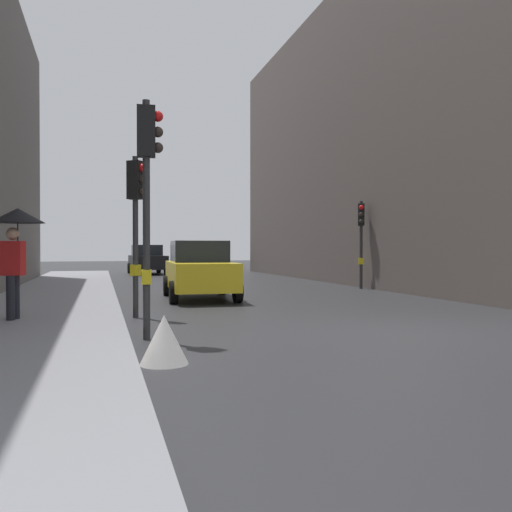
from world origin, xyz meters
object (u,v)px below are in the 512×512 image
Objects in this scene: traffic_light_near_left at (148,175)px; pedestrian_with_umbrella at (16,232)px; warning_sign_triangle at (164,340)px; traffic_light_mid_street at (361,228)px; car_dark_suv at (147,260)px; car_yellow_taxi at (200,270)px; car_green_estate at (212,258)px; traffic_light_near_right at (136,207)px.

traffic_light_near_left is 3.24m from pedestrian_with_umbrella.
pedestrian_with_umbrella is at bearing 138.09° from traffic_light_near_left.
traffic_light_mid_street is at bearing 52.46° from warning_sign_triangle.
car_dark_suv is at bearing 85.80° from warning_sign_triangle.
traffic_light_near_left is 0.92× the size of car_dark_suv.
traffic_light_mid_street is 7.16m from car_yellow_taxi.
car_dark_suv is (1.94, 23.83, -1.87)m from traffic_light_near_left.
traffic_light_mid_street reaches higher than car_yellow_taxi.
car_dark_suv is 22.19m from pedestrian_with_umbrella.
car_green_estate is 21.61m from car_yellow_taxi.
pedestrian_with_umbrella is at bearing -109.20° from car_green_estate.
pedestrian_with_umbrella reaches higher than warning_sign_triangle.
car_dark_suv is 2.02× the size of pedestrian_with_umbrella.
traffic_light_near_left reaches higher than traffic_light_near_right.
pedestrian_with_umbrella is (-4.45, -4.98, 0.96)m from car_yellow_taxi.
car_green_estate is at bearing 74.97° from traffic_light_near_right.
traffic_light_near_right is 5.37m from warning_sign_triangle.
pedestrian_with_umbrella reaches higher than car_green_estate.
traffic_light_mid_street is 0.78× the size of car_yellow_taxi.
pedestrian_with_umbrella is (-9.08, -26.08, 0.96)m from car_green_estate.
traffic_light_near_left reaches higher than car_dark_suv.
traffic_light_mid_street is 0.78× the size of car_green_estate.
traffic_light_near_right is 4.89m from car_yellow_taxi.
car_yellow_taxi reaches higher than warning_sign_triangle.
car_dark_suv is (1.94, 20.89, -1.57)m from traffic_light_near_right.
pedestrian_with_umbrella is at bearing 120.12° from warning_sign_triangle.
car_yellow_taxi is at bearing -89.33° from car_dark_suv.
pedestrian_with_umbrella is (-2.31, 2.08, -0.91)m from traffic_light_near_left.
traffic_light_near_right reaches higher than car_yellow_taxi.
traffic_light_near_right is 26.15m from car_green_estate.
traffic_light_mid_street is 1.56× the size of pedestrian_with_umbrella.
car_green_estate is at bearing 70.80° from pedestrian_with_umbrella.
car_green_estate is 1.01× the size of car_yellow_taxi.
car_dark_suv is (-6.82, 14.47, -1.43)m from traffic_light_mid_street.
traffic_light_near_right is 0.82× the size of car_dark_suv.
pedestrian_with_umbrella is at bearing -131.80° from car_yellow_taxi.
traffic_light_mid_street is at bearing -64.76° from car_dark_suv.
car_yellow_taxi is (0.20, -16.78, 0.00)m from car_dark_suv.
car_green_estate is (-1.99, 18.79, -1.43)m from traffic_light_mid_street.
car_dark_suv is at bearing 115.24° from traffic_light_mid_street.
car_green_estate is 2.01× the size of pedestrian_with_umbrella.
traffic_light_near_left is 23.98m from car_dark_suv.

